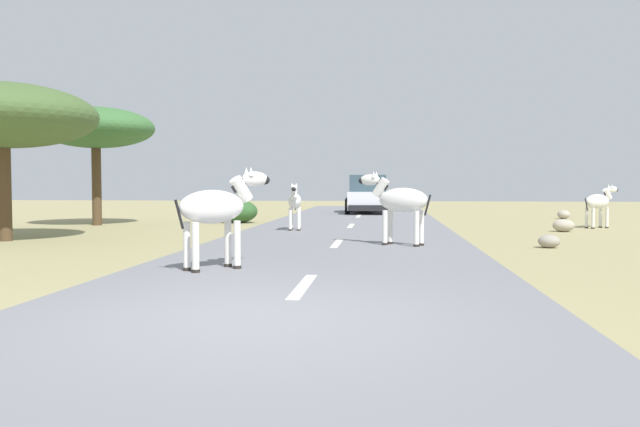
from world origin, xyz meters
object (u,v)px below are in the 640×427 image
(zebra_0, at_px, (295,202))
(rock_0, at_px, (549,241))
(tree_2, at_px, (3,116))
(car_0, at_px, (367,196))
(bush_4, at_px, (212,208))
(rock_1, at_px, (564,214))
(rock_3, at_px, (563,225))
(zebra_1, at_px, (399,201))
(zebra_3, at_px, (599,202))
(bush_3, at_px, (238,211))
(zebra_2, at_px, (217,208))
(tree_3, at_px, (96,128))

(zebra_0, distance_m, rock_0, 7.38)
(tree_2, bearing_deg, car_0, 60.51)
(bush_4, relative_size, rock_0, 2.07)
(rock_0, bearing_deg, rock_1, 73.42)
(bush_4, relative_size, rock_3, 1.57)
(zebra_1, relative_size, zebra_3, 1.18)
(zebra_0, xyz_separation_m, bush_3, (-2.60, 4.01, -0.46))
(rock_3, bearing_deg, rock_1, 74.76)
(zebra_1, bearing_deg, tree_2, 110.70)
(zebra_3, height_order, rock_3, zebra_3)
(rock_0, bearing_deg, zebra_2, -144.27)
(tree_2, bearing_deg, bush_3, 62.40)
(tree_3, height_order, rock_3, tree_3)
(tree_2, bearing_deg, bush_4, 84.01)
(rock_0, xyz_separation_m, rock_1, (3.51, 11.80, 0.03))
(zebra_2, bearing_deg, rock_1, 104.66)
(car_0, height_order, bush_3, car_0)
(bush_3, distance_m, bush_4, 6.43)
(zebra_0, relative_size, rock_0, 3.12)
(rock_1, bearing_deg, bush_3, -162.91)
(car_0, bearing_deg, rock_1, 153.88)
(zebra_0, distance_m, zebra_3, 9.61)
(rock_0, bearing_deg, zebra_1, -176.30)
(zebra_2, bearing_deg, bush_4, 151.12)
(zebra_2, bearing_deg, car_0, 130.17)
(zebra_0, xyz_separation_m, zebra_3, (9.28, 2.48, -0.05))
(car_0, distance_m, bush_3, 8.45)
(zebra_1, relative_size, car_0, 0.37)
(zebra_0, distance_m, zebra_2, 8.46)
(tree_2, xyz_separation_m, bush_4, (1.42, 13.53, -2.73))
(zebra_3, bearing_deg, tree_2, -101.31)
(zebra_2, xyz_separation_m, tree_2, (-6.56, 4.83, 2.01))
(car_0, relative_size, bush_3, 3.22)
(car_0, relative_size, rock_3, 7.21)
(zebra_2, height_order, bush_3, zebra_2)
(zebra_3, bearing_deg, bush_3, -129.71)
(zebra_2, relative_size, zebra_3, 1.17)
(tree_3, bearing_deg, tree_2, -85.83)
(bush_4, height_order, rock_1, bush_4)
(bush_3, bearing_deg, rock_3, -17.22)
(bush_3, relative_size, rock_0, 2.93)
(bush_3, bearing_deg, zebra_1, -56.30)
(car_0, xyz_separation_m, tree_3, (-8.82, -8.98, 2.39))
(zebra_3, bearing_deg, rock_1, 143.54)
(tree_3, relative_size, bush_4, 4.08)
(zebra_3, bearing_deg, rock_0, -58.11)
(rock_0, height_order, rock_3, rock_3)
(tree_3, bearing_deg, bush_3, 21.89)
(car_0, bearing_deg, zebra_1, 91.53)
(tree_2, xyz_separation_m, rock_1, (16.25, 11.41, -2.85))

